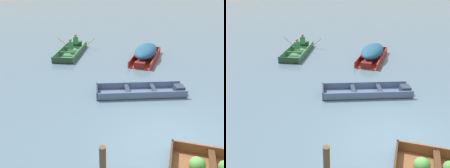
{
  "view_description": "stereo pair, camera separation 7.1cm",
  "coord_description": "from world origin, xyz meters",
  "views": [
    {
      "loc": [
        -4.85,
        -3.35,
        4.38
      ],
      "look_at": [
        0.8,
        3.6,
        0.35
      ],
      "focal_mm": 40.0,
      "sensor_mm": 36.0,
      "label": 1
    },
    {
      "loc": [
        -4.8,
        -3.4,
        4.38
      ],
      "look_at": [
        0.8,
        3.6,
        0.35
      ],
      "focal_mm": 40.0,
      "sensor_mm": 36.0,
      "label": 2
    }
  ],
  "objects": [
    {
      "name": "ground_plane",
      "position": [
        0.0,
        0.0,
        0.0
      ],
      "size": [
        80.0,
        80.0,
        0.0
      ],
      "primitive_type": "plane",
      "color": "slate"
    },
    {
      "name": "skiff_slate_blue_near_moored",
      "position": [
        1.66,
        2.69,
        0.1
      ],
      "size": [
        3.38,
        2.79,
        0.3
      ],
      "color": "#475B7F",
      "rests_on": "ground"
    },
    {
      "name": "skiff_red_mid_moored",
      "position": [
        4.77,
        5.59,
        0.43
      ],
      "size": [
        3.34,
        2.7,
        0.79
      ],
      "color": "#AD2D28",
      "rests_on": "ground"
    },
    {
      "name": "rowboat_green_with_crew",
      "position": [
        2.31,
        9.23,
        0.17
      ],
      "size": [
        3.38,
        3.36,
        0.9
      ],
      "color": "#387047",
      "rests_on": "ground"
    }
  ]
}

